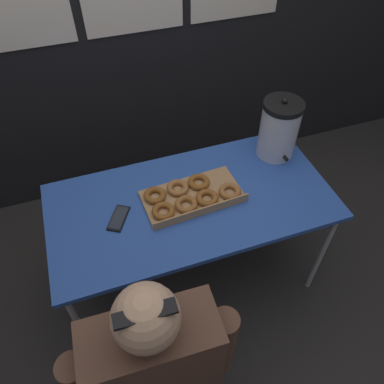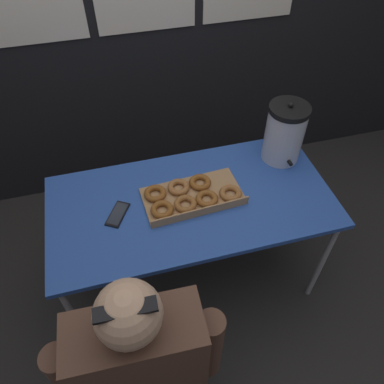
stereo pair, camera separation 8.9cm
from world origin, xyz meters
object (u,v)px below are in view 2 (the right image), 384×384
object	(u,v)px
cell_phone	(118,214)
person_seated	(145,371)
coffee_urn	(284,133)
donut_box	(191,196)

from	to	relation	value
cell_phone	person_seated	world-z (taller)	person_seated
coffee_urn	cell_phone	distance (m)	0.98
cell_phone	person_seated	size ratio (longest dim) A/B	0.14
coffee_urn	person_seated	xyz separation A→B (m)	(-0.96, -0.89, -0.35)
donut_box	cell_phone	xyz separation A→B (m)	(-0.37, -0.01, -0.02)
donut_box	cell_phone	distance (m)	0.38
coffee_urn	donut_box	bearing A→B (deg)	-162.24
donut_box	person_seated	size ratio (longest dim) A/B	0.43
donut_box	coffee_urn	world-z (taller)	coffee_urn
coffee_urn	person_seated	size ratio (longest dim) A/B	0.30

